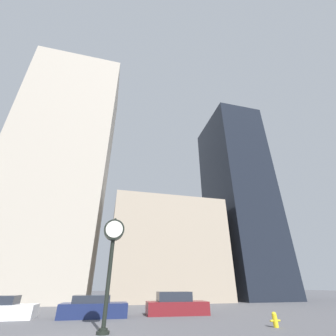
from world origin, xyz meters
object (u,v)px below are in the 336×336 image
Objects in this scene: car_maroon at (176,305)px; car_navy at (94,308)px; fire_hydrant_near at (275,319)px; street_clock at (112,245)px.

car_navy is at bearing -174.61° from car_maroon.
car_maroon is 6.66× the size of fire_hydrant_near.
car_navy reaches higher than fire_hydrant_near.
car_navy is 6.42× the size of fire_hydrant_near.
car_navy is (-0.69, 5.93, -3.09)m from street_clock.
fire_hydrant_near is (3.34, -6.42, -0.27)m from car_maroon.
car_navy is 0.96× the size of car_maroon.
car_navy is at bearing 145.57° from fire_hydrant_near.
street_clock is 7.51× the size of fire_hydrant_near.
car_navy is 5.73m from car_maroon.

